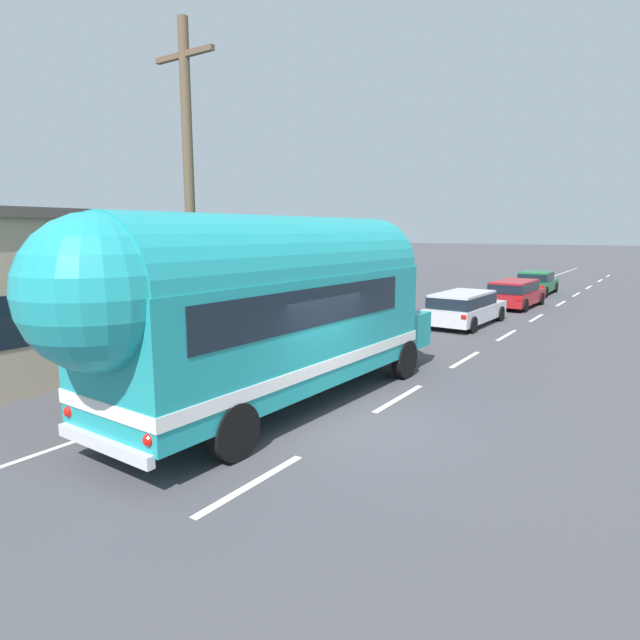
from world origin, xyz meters
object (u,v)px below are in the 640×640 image
painted_bus (266,305)px  car_lead (464,306)px  car_third (536,282)px  utility_pole (190,204)px  car_second (515,292)px

painted_bus → car_lead: painted_bus is taller
car_third → painted_bus: bearing=-89.6°
car_third → utility_pole: bearing=-95.5°
utility_pole → car_lead: size_ratio=1.76×
utility_pole → car_third: size_ratio=1.81×
car_lead → car_third: (-0.08, 13.10, -0.05)m
utility_pole → car_third: bearing=84.5°
painted_bus → car_third: painted_bus is taller
utility_pole → painted_bus: bearing=-9.5°
car_lead → car_second: 6.45m
utility_pole → car_third: utility_pole is taller
car_second → car_third: same height
utility_pole → car_lead: bearing=78.3°
car_lead → car_third: bearing=90.4°
car_lead → car_second: size_ratio=1.05×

